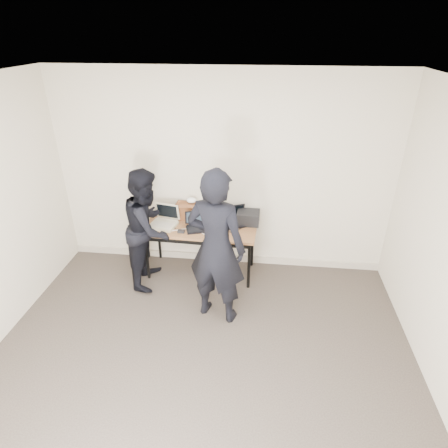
% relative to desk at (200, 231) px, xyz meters
% --- Properties ---
extents(room, '(4.60, 4.60, 2.80)m').
position_rel_desk_xyz_m(room, '(0.26, -1.91, 0.69)').
color(room, '#3F3730').
rests_on(room, ground).
extents(desk, '(1.52, 0.71, 0.72)m').
position_rel_desk_xyz_m(desk, '(0.00, 0.00, 0.00)').
color(desk, '#8E5C36').
rests_on(desk, ground).
extents(laptop_beige, '(0.39, 0.39, 0.27)m').
position_rel_desk_xyz_m(laptop_beige, '(-0.49, 0.00, 0.11)').
color(laptop_beige, beige).
rests_on(laptop_beige, desk).
extents(laptop_center, '(0.36, 0.36, 0.23)m').
position_rel_desk_xyz_m(laptop_center, '(-0.04, -0.02, 0.11)').
color(laptop_center, black).
rests_on(laptop_center, desk).
extents(laptop_right, '(0.42, 0.41, 0.24)m').
position_rel_desk_xyz_m(laptop_right, '(0.46, 0.18, 0.11)').
color(laptop_right, black).
rests_on(laptop_right, desk).
extents(leather_satchel, '(0.36, 0.19, 0.25)m').
position_rel_desk_xyz_m(leather_satchel, '(-0.18, 0.23, 0.19)').
color(leather_satchel, brown).
rests_on(leather_satchel, desk).
extents(tissue, '(0.13, 0.10, 0.08)m').
position_rel_desk_xyz_m(tissue, '(-0.15, 0.23, 0.34)').
color(tissue, white).
rests_on(tissue, leather_satchel).
extents(equipment_box, '(0.30, 0.26, 0.17)m').
position_rel_desk_xyz_m(equipment_box, '(0.63, 0.19, 0.15)').
color(equipment_box, black).
rests_on(equipment_box, desk).
extents(power_brick, '(0.09, 0.06, 0.03)m').
position_rel_desk_xyz_m(power_brick, '(-0.22, -0.17, 0.08)').
color(power_brick, black).
rests_on(power_brick, desk).
extents(cables, '(1.16, 0.42, 0.01)m').
position_rel_desk_xyz_m(cables, '(0.05, -0.00, 0.06)').
color(cables, black).
rests_on(cables, desk).
extents(person_typist, '(0.77, 0.61, 1.86)m').
position_rel_desk_xyz_m(person_typist, '(0.33, -0.84, 0.27)').
color(person_typist, black).
rests_on(person_typist, ground).
extents(person_observer, '(0.61, 0.78, 1.59)m').
position_rel_desk_xyz_m(person_observer, '(-0.64, -0.23, 0.14)').
color(person_observer, black).
rests_on(person_observer, ground).
extents(baseboard, '(4.50, 0.03, 0.10)m').
position_rel_desk_xyz_m(baseboard, '(0.26, 0.33, -0.61)').
color(baseboard, '#B9AC99').
rests_on(baseboard, ground).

